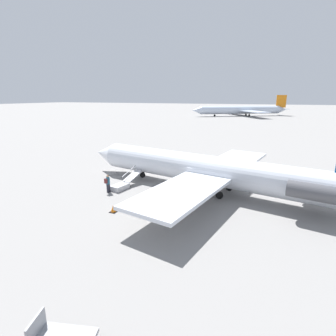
# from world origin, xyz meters

# --- Properties ---
(ground_plane) EXTENTS (600.00, 600.00, 0.00)m
(ground_plane) POSITION_xyz_m (0.00, 0.00, 0.00)
(ground_plane) COLOR gray
(airplane_main) EXTENTS (29.66, 22.57, 7.27)m
(airplane_main) POSITION_xyz_m (-0.95, 0.19, 2.18)
(airplane_main) COLOR silver
(airplane_main) RESTS_ON ground
(airplane_taxiing_distant) EXTENTS (41.87, 33.29, 9.51)m
(airplane_taxiing_distant) POSITION_xyz_m (8.53, -104.49, 2.83)
(airplane_taxiing_distant) COLOR silver
(airplane_taxiing_distant) RESTS_ON ground
(boarding_stairs) EXTENTS (1.76, 4.14, 1.78)m
(boarding_stairs) POSITION_xyz_m (7.54, 2.51, 0.38)
(boarding_stairs) COLOR #B2B2B7
(boarding_stairs) RESTS_ON ground
(passenger) EXTENTS (0.39, 0.56, 1.74)m
(passenger) POSITION_xyz_m (8.21, 4.03, 1.00)
(passenger) COLOR #23232D
(passenger) RESTS_ON ground
(traffic_cone_near_stairs) EXTENTS (0.54, 0.54, 0.60)m
(traffic_cone_near_stairs) POSITION_xyz_m (5.28, 7.63, 0.28)
(traffic_cone_near_stairs) COLOR black
(traffic_cone_near_stairs) RESTS_ON ground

